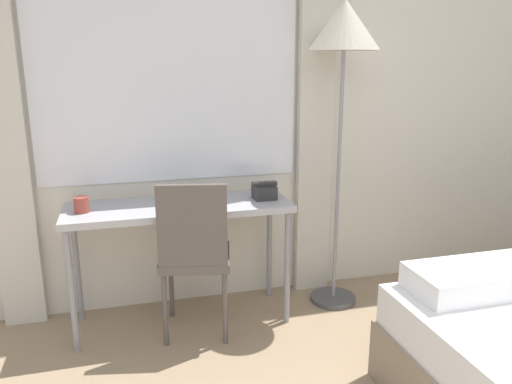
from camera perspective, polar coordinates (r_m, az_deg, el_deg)
The scene contains 7 objects.
wall_back_with_window at distance 3.27m, azimuth -2.27°, elevation 10.62°, with size 5.68×0.13×2.70m.
desk at distance 3.02m, azimuth -8.77°, elevation -2.65°, with size 1.33×0.46×0.76m.
desk_chair at distance 2.89m, azimuth -7.05°, elevation -6.54°, with size 0.47×0.47×0.95m.
standing_lamp at distance 3.16m, azimuth 10.03°, elevation 16.49°, with size 0.43×0.43×1.94m.
telephone at distance 3.07m, azimuth 0.96°, elevation 0.09°, with size 0.15×0.13×0.11m.
book at distance 3.07m, azimuth -7.24°, elevation -0.70°, with size 0.31×0.23×0.02m.
mug at distance 2.96m, azimuth -19.33°, elevation -1.38°, with size 0.08×0.08×0.09m.
Camera 1 is at (-0.79, -0.30, 1.59)m, focal length 35.00 mm.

